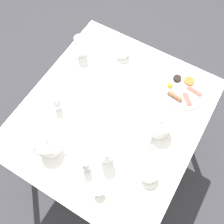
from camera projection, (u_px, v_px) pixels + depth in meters
name	position (u px, v px, depth m)	size (l,w,h in m)	color
ground_plane	(112.00, 155.00, 2.15)	(8.00, 8.00, 0.00)	#333338
table	(112.00, 119.00, 1.53)	(0.96, 1.07, 0.78)	white
breakfast_plate	(181.00, 89.00, 1.52)	(0.27, 0.27, 0.04)	white
teapot_near	(49.00, 145.00, 1.32)	(0.19, 0.12, 0.12)	white
teapot_far	(159.00, 126.00, 1.37)	(0.12, 0.21, 0.12)	white
teacup_with_saucer_left	(122.00, 52.00, 1.61)	(0.13, 0.13, 0.06)	white
teacup_with_saucer_right	(149.00, 174.00, 1.28)	(0.13, 0.13, 0.06)	white
water_glass_tall	(80.00, 46.00, 1.58)	(0.06, 0.06, 0.14)	white
water_glass_short	(106.00, 154.00, 1.28)	(0.06, 0.06, 0.14)	white
creamer_jug	(99.00, 191.00, 1.24)	(0.08, 0.05, 0.05)	white
pepper_grinder	(86.00, 166.00, 1.27)	(0.04, 0.04, 0.10)	#BCBCC1
salt_grinder	(57.00, 104.00, 1.42)	(0.04, 0.04, 0.10)	#BCBCC1
fork_by_plate	(142.00, 74.00, 1.57)	(0.09, 0.17, 0.00)	silver
knife_by_plate	(94.00, 105.00, 1.48)	(0.15, 0.18, 0.00)	silver
spoon_for_tea	(66.00, 74.00, 1.57)	(0.11, 0.11, 0.00)	silver
fork_spare	(36.00, 115.00, 1.45)	(0.17, 0.05, 0.00)	silver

